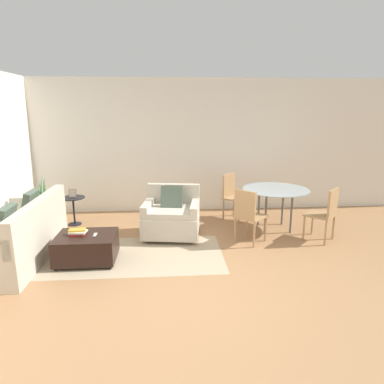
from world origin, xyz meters
The scene contains 15 objects.
ground_plane centered at (0.00, 0.00, 0.00)m, with size 20.00×20.00×0.00m, color #A3754C.
wall_back centered at (0.00, 3.29, 1.38)m, with size 12.00×0.06×2.75m.
area_rug centered at (-1.14, 0.95, 0.00)m, with size 2.73×1.43×0.01m.
couch centered at (-2.76, 0.96, 0.30)m, with size 0.92×2.06×0.91m.
armchair centered at (-0.52, 1.73, 0.35)m, with size 1.03×0.95×0.87m.
ottoman centered at (-1.75, 0.81, 0.22)m, with size 0.83×0.66×0.39m.
book_stack centered at (-1.87, 0.84, 0.43)m, with size 0.26×0.20×0.08m.
tv_remote_primary centered at (-1.62, 0.81, 0.40)m, with size 0.04×0.13×0.01m.
potted_plant centered at (-2.88, 2.42, 0.22)m, with size 0.40×0.40×0.97m.
side_table centered at (-2.35, 2.45, 0.38)m, with size 0.44×0.44×0.53m.
picture_frame centered at (-2.35, 2.45, 0.61)m, with size 0.14×0.06×0.16m.
dining_table centered at (1.34, 1.95, 0.67)m, with size 1.18×1.18×0.75m.
dining_chair_near_left centered at (0.70, 1.30, 0.52)m, with size 0.59×0.59×0.90m.
dining_chair_near_right centered at (1.99, 1.30, 0.52)m, with size 0.59×0.59×0.90m.
dining_chair_far_left centered at (0.70, 2.59, 0.52)m, with size 0.59×0.59×0.90m.
Camera 1 is at (-0.58, -3.86, 2.14)m, focal length 32.00 mm.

